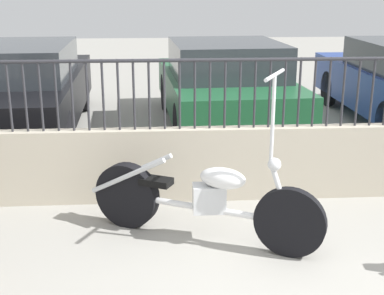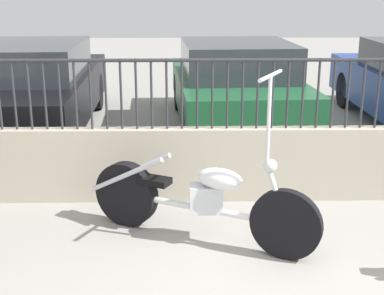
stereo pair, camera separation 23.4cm
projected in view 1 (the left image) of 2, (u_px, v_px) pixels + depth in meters
name	position (u px, v px, depth m)	size (l,w,h in m)	color
low_wall	(260.00, 163.00, 5.55)	(10.23, 0.18, 0.76)	#B2A893
fence_railing	(263.00, 82.00, 5.30)	(10.23, 0.04, 0.70)	#2D2D33
motorcycle_white	(192.00, 198.00, 4.65)	(1.97, 1.08, 1.52)	black
car_black	(20.00, 89.00, 7.87)	(1.89, 4.64, 1.35)	black
car_green	(224.00, 84.00, 8.31)	(1.99, 4.03, 1.33)	black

